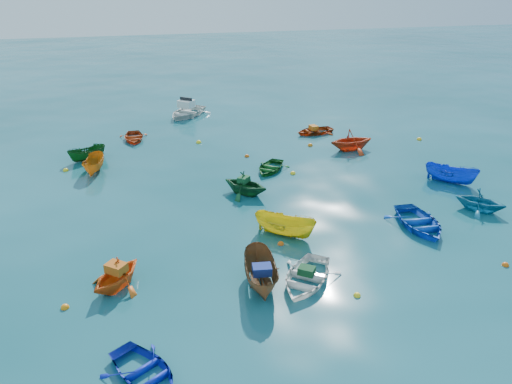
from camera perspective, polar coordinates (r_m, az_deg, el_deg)
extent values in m
plane|color=#0A4049|center=(23.07, 2.99, -5.88)|extent=(160.00, 160.00, 0.00)
imported|color=#0E21B5|center=(16.84, -12.57, -19.91)|extent=(3.28, 3.54, 0.60)
imported|color=white|center=(20.50, 5.66, -10.25)|extent=(3.98, 4.16, 0.70)
imported|color=brown|center=(20.24, 0.62, -10.63)|extent=(1.70, 3.54, 1.32)
imported|color=#0E45B5|center=(25.66, 18.08, -3.84)|extent=(2.77, 3.76, 0.75)
imported|color=orange|center=(20.91, -15.51, -10.37)|extent=(3.30, 3.35, 1.34)
imported|color=gold|center=(23.74, 3.30, -4.95)|extent=(3.12, 2.85, 1.19)
imported|color=#13551C|center=(31.19, 1.60, 2.49)|extent=(3.28, 3.45, 0.58)
imported|color=#187296|center=(28.51, 24.06, -1.93)|extent=(3.26, 3.28, 1.31)
imported|color=#B86711|center=(32.55, -17.91, 2.23)|extent=(1.56, 2.99, 1.10)
imported|color=#104822|center=(27.92, -1.23, -0.21)|extent=(3.52, 3.52, 1.41)
imported|color=#9C310D|center=(38.58, 6.68, 6.67)|extent=(3.34, 2.68, 0.62)
imported|color=#0F39C5|center=(31.59, 21.27, 1.06)|extent=(2.95, 3.00, 1.18)
imported|color=#A6320D|center=(37.91, -13.79, 5.81)|extent=(2.08, 2.90, 0.60)
imported|color=red|center=(35.35, 10.77, 4.74)|extent=(3.22, 2.82, 1.60)
imported|color=#0F4317|center=(34.75, -18.63, 3.52)|extent=(2.75, 2.11, 1.01)
imported|color=silver|center=(43.48, -7.89, 8.63)|extent=(5.11, 5.26, 1.49)
cube|color=#10411F|center=(20.30, 5.81, -8.93)|extent=(0.80, 0.77, 0.31)
cube|color=navy|center=(19.64, 0.69, -8.88)|extent=(0.80, 0.64, 0.36)
cube|color=#CF5E15|center=(20.48, -15.69, -8.34)|extent=(0.95, 0.93, 0.37)
cube|color=#124B24|center=(27.63, -1.42, 1.45)|extent=(0.79, 0.79, 0.31)
cube|color=#C86414|center=(38.39, 6.59, 7.33)|extent=(0.63, 0.76, 0.33)
sphere|color=orange|center=(20.36, -20.98, -12.26)|extent=(0.32, 0.32, 0.32)
sphere|color=yellow|center=(20.05, 11.47, -11.56)|extent=(0.29, 0.29, 0.29)
sphere|color=#DF580C|center=(23.93, 26.60, -7.52)|extent=(0.30, 0.30, 0.30)
sphere|color=yellow|center=(33.29, -20.91, 2.28)|extent=(0.34, 0.34, 0.34)
sphere|color=#F1580D|center=(22.99, 2.84, -5.99)|extent=(0.29, 0.29, 0.29)
sphere|color=yellow|center=(30.73, 4.24, 2.09)|extent=(0.34, 0.34, 0.34)
sphere|color=orange|center=(35.79, 6.21, 5.28)|extent=(0.36, 0.36, 0.36)
sphere|color=yellow|center=(36.43, -6.56, 5.61)|extent=(0.39, 0.39, 0.39)
sphere|color=#D5550B|center=(33.47, -1.05, 4.06)|extent=(0.33, 0.33, 0.33)
sphere|color=yellow|center=(38.75, 18.15, 5.69)|extent=(0.37, 0.37, 0.37)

